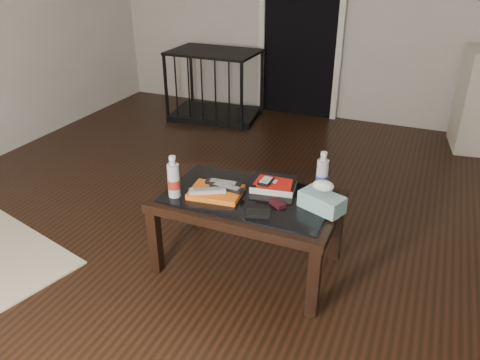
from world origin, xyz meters
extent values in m
plane|color=black|center=(0.00, 0.00, 0.00)|extent=(5.00, 5.00, 0.00)
cube|color=black|center=(-0.40, 2.47, 1.00)|extent=(0.80, 0.05, 2.00)
cube|color=silver|center=(-0.82, 2.44, 1.00)|extent=(0.06, 0.04, 2.04)
cube|color=silver|center=(0.02, 2.44, 1.00)|extent=(0.06, 0.04, 2.04)
cube|color=black|center=(-0.32, -0.56, 0.20)|extent=(0.06, 0.06, 0.40)
cube|color=black|center=(0.60, -0.56, 0.20)|extent=(0.06, 0.06, 0.40)
cube|color=black|center=(-0.32, -0.04, 0.20)|extent=(0.06, 0.06, 0.40)
cube|color=black|center=(0.60, -0.04, 0.20)|extent=(0.06, 0.06, 0.40)
cube|color=black|center=(0.14, -0.30, 0.43)|extent=(1.00, 0.60, 0.05)
cube|color=black|center=(0.14, -0.30, 0.46)|extent=(0.90, 0.50, 0.01)
cube|color=black|center=(-1.18, 2.00, 0.03)|extent=(0.98, 0.73, 0.06)
cube|color=black|center=(-1.18, 2.00, 0.70)|extent=(0.98, 0.73, 0.02)
cube|color=black|center=(-1.61, 1.72, 0.35)|extent=(0.03, 0.03, 0.70)
cube|color=black|center=(-0.75, 1.72, 0.35)|extent=(0.03, 0.03, 0.70)
cube|color=black|center=(-1.61, 2.28, 0.35)|extent=(0.03, 0.03, 0.70)
cube|color=black|center=(-0.75, 2.28, 0.35)|extent=(0.03, 0.03, 0.70)
cube|color=orange|center=(-0.03, -0.36, 0.48)|extent=(0.30, 0.24, 0.03)
cube|color=#B0B0B5|center=(-0.06, -0.40, 0.50)|extent=(0.20, 0.14, 0.02)
cube|color=black|center=(0.02, -0.33, 0.50)|extent=(0.20, 0.07, 0.02)
cube|color=black|center=(-0.02, -0.29, 0.50)|extent=(0.20, 0.07, 0.02)
cube|color=black|center=(0.24, -0.16, 0.48)|extent=(0.28, 0.24, 0.05)
cube|color=red|center=(0.24, -0.18, 0.51)|extent=(0.20, 0.14, 0.01)
cube|color=black|center=(0.21, -0.21, 0.52)|extent=(0.07, 0.11, 0.02)
cube|color=black|center=(0.32, -0.34, 0.47)|extent=(0.10, 0.09, 0.02)
cube|color=black|center=(0.26, -0.47, 0.47)|extent=(0.14, 0.10, 0.02)
cylinder|color=#B4BCC0|center=(-0.23, -0.46, 0.58)|extent=(0.08, 0.08, 0.24)
cylinder|color=#B5BBC0|center=(0.49, -0.09, 0.58)|extent=(0.07, 0.07, 0.24)
cube|color=teal|center=(0.55, -0.29, 0.51)|extent=(0.26, 0.20, 0.09)
camera|label=1|loc=(0.98, -2.39, 1.71)|focal=35.00mm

